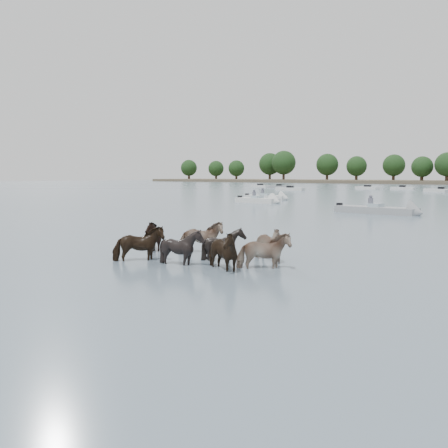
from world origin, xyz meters
The scene contains 7 objects.
ground centered at (0.00, 0.00, 0.00)m, with size 400.00×400.00×0.00m, color #4C5E6D.
shoreline centered at (-70.00, 150.00, 0.50)m, with size 160.00×30.00×1.00m, color #4C4233.
pony_herd centered at (1.38, 0.43, 0.44)m, with size 6.88×4.09×1.40m.
motorboat_a centered at (-15.06, 27.62, 0.23)m, with size 5.06×1.68×1.92m.
motorboat_b centered at (-0.84, 22.27, 0.22)m, with size 6.41×1.89×1.92m.
motorboat_f centered at (-17.95, 33.40, 0.23)m, with size 5.30×2.46×1.92m.
treeline centered at (-68.62, 152.51, 6.60)m, with size 148.85×19.34×12.35m.
Camera 1 is at (11.39, -10.70, 2.73)m, focal length 38.06 mm.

